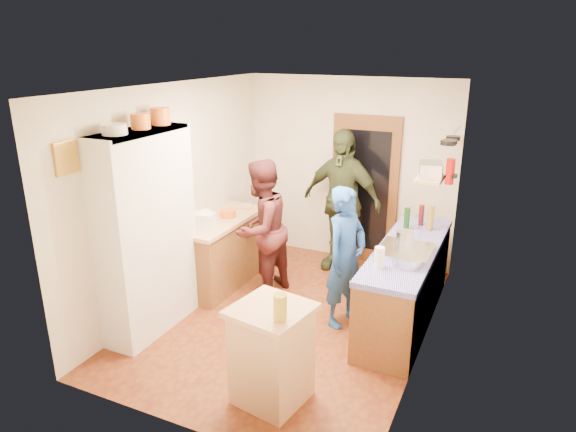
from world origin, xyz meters
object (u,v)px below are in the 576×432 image
Objects in this scene: island_base at (272,357)px; person_back at (342,201)px; right_counter_base at (405,286)px; person_hob at (346,259)px; hutch_body at (147,234)px; person_left at (265,229)px.

person_back reaches higher than island_base.
person_hob is (-0.59, -0.37, 0.37)m from right_counter_base.
hutch_body reaches higher than person_left.
person_hob is 0.92× the size of person_left.
island_base is 1.56m from person_hob.
person_left is (0.76, 1.25, -0.24)m from hutch_body.
person_back is (0.60, 1.11, 0.12)m from person_left.
island_base is 2.11m from person_left.
hutch_body is at bearing -21.65° from person_left.
right_counter_base is 1.12× the size of person_back.
person_hob is at bearing 84.55° from person_left.
island_base is 0.50× the size of person_left.
person_back is (1.36, 2.36, -0.12)m from hutch_body.
person_left is (-1.74, -0.05, 0.44)m from right_counter_base.
person_left is at bearing 58.63° from hutch_body.
person_hob is (0.16, 1.50, 0.36)m from island_base.
right_counter_base is 1.39× the size of person_hob.
person_hob is at bearing -148.04° from right_counter_base.
hutch_body reaches higher than person_hob.
hutch_body is 1.12× the size of person_back.
person_hob is (1.91, 0.93, -0.31)m from hutch_body.
person_back is at bearing 59.93° from hutch_body.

